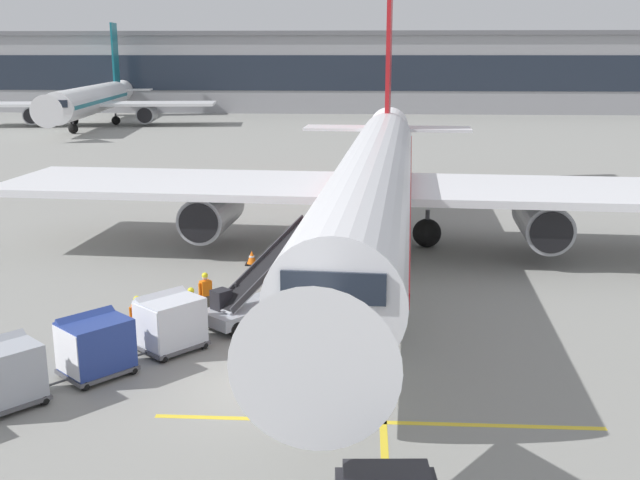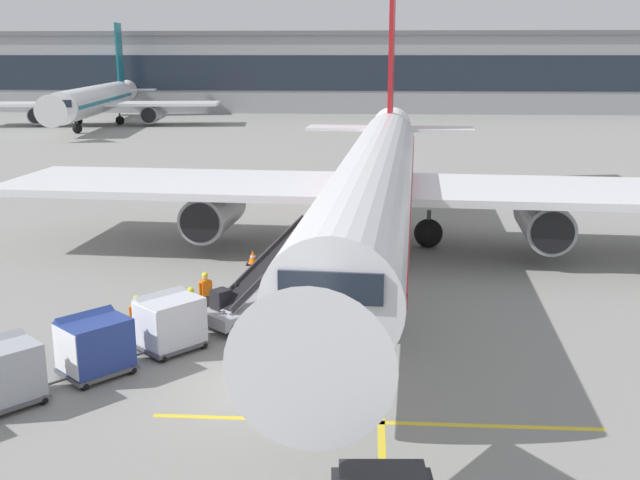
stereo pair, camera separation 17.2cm
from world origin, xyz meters
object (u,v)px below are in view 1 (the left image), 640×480
Objects in this scene: baggage_cart_lead at (170,321)px; baggage_cart_third at (1,373)px; belt_loader at (252,298)px; ground_crew_by_loader at (206,292)px; safety_cone_engine_keepout at (252,258)px; ground_crew_wingwalker at (138,317)px; baggage_cart_second at (95,345)px; ground_crew_by_carts at (287,295)px; ground_crew_marshaller at (192,308)px; parked_airplane at (374,178)px; distant_airplane at (92,100)px.

baggage_cart_lead is 5.61m from baggage_cart_third.
belt_loader is 2.68× the size of ground_crew_by_loader.
safety_cone_engine_keepout is at bearing 83.71° from baggage_cart_lead.
ground_crew_by_loader is 7.32m from safety_cone_engine_keepout.
ground_crew_by_loader is (-1.79, 0.35, 0.07)m from belt_loader.
ground_crew_wingwalker is at bearing -102.88° from safety_cone_engine_keepout.
baggage_cart_second is 1.48× the size of ground_crew_by_carts.
baggage_cart_lead is 1.48× the size of ground_crew_marshaller.
safety_cone_engine_keepout is at bearing 85.41° from ground_crew_marshaller.
baggage_cart_lead and baggage_cart_second have the same top height.
ground_crew_wingwalker is at bearing -147.39° from ground_crew_marshaller.
baggage_cart_second reaches higher than ground_crew_marshaller.
baggage_cart_third is 1.48× the size of ground_crew_by_carts.
belt_loader is 1.81× the size of baggage_cart_lead.
baggage_cart_second is (-4.06, -4.95, 0.07)m from belt_loader.
ground_crew_by_loader is (-6.28, -10.26, -2.62)m from parked_airplane.
distant_airplane reaches higher than safety_cone_engine_keepout.
parked_airplane is 15.54m from ground_crew_wingwalker.
baggage_cart_third is at bearing -130.47° from baggage_cart_second.
baggage_cart_lead is 1.21m from ground_crew_wingwalker.
baggage_cart_lead is 1.42m from ground_crew_marshaller.
baggage_cart_second is at bearing -129.18° from baggage_cart_lead.
distant_airplane is at bearing 115.23° from safety_cone_engine_keepout.
distant_airplane is at bearing 111.48° from baggage_cart_lead.
baggage_cart_third is (-10.40, -17.73, -2.62)m from parked_airplane.
ground_crew_marshaller is 82.74m from distant_airplane.
baggage_cart_third is 1.48× the size of ground_crew_marshaller.
distant_airplane is at bearing 110.82° from ground_crew_wingwalker.
baggage_cart_lead is 3.21m from ground_crew_by_loader.
ground_crew_by_loader is at bearing -94.92° from safety_cone_engine_keepout.
belt_loader is 0.11× the size of distant_airplane.
belt_loader reaches higher than ground_crew_by_loader.
ground_crew_by_loader is 81.10m from distant_airplane.
baggage_cart_lead and baggage_cart_third have the same top height.
ground_crew_marshaller is (0.42, 1.35, -0.00)m from baggage_cart_lead.
baggage_cart_lead is 83.84m from distant_airplane.
baggage_cart_third reaches higher than safety_cone_engine_keepout.
ground_crew_by_loader is at bearing 66.86° from baggage_cart_second.
distant_airplane is (-31.10, 76.63, 2.38)m from ground_crew_marshaller.
belt_loader is 1.81× the size of baggage_cart_second.
ground_crew_by_carts is at bearing 28.84° from ground_crew_wingwalker.
parked_airplane is 7.20m from safety_cone_engine_keepout.
ground_crew_by_carts is at bearing -4.05° from ground_crew_by_loader.
parked_airplane is 26.78× the size of ground_crew_marshaller.
distant_airplane is at bearing 113.70° from belt_loader.
ground_crew_wingwalker is at bearing 76.77° from baggage_cart_second.
ground_crew_by_carts is (5.32, 5.09, -0.00)m from baggage_cart_second.
baggage_cart_third is at bearing -129.84° from baggage_cart_lead.
distant_airplane is at bearing 112.09° from ground_crew_marshaller.
ground_crew_by_carts is at bearing -65.46° from distant_airplane.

